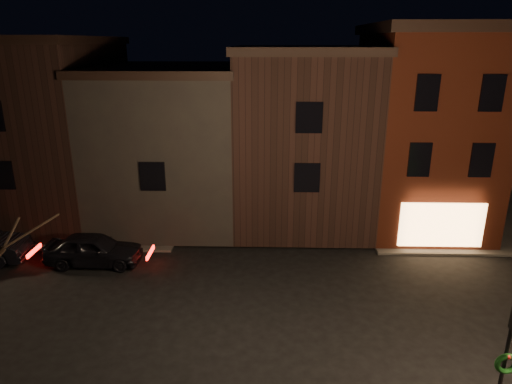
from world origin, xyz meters
TOP-DOWN VIEW (x-y plane):
  - ground at (0.00, 0.00)m, footprint 120.00×120.00m
  - sidewalk_far_left at (-20.00, 20.00)m, footprint 30.00×30.00m
  - corner_building at (8.00, 9.47)m, footprint 6.50×8.50m
  - row_building_a at (1.50, 10.50)m, footprint 7.30×10.30m
  - row_building_b at (-5.75, 10.50)m, footprint 7.80×10.30m
  - row_building_c at (-13.00, 10.50)m, footprint 7.30×10.30m
  - traffic_signal at (5.60, -5.51)m, footprint 0.58×0.38m
  - parked_car_a at (-8.24, 3.74)m, footprint 4.34×1.76m

SIDE VIEW (x-z plane):
  - ground at x=0.00m, z-range 0.00..0.00m
  - sidewalk_far_left at x=-20.00m, z-range 0.00..0.12m
  - parked_car_a at x=-8.24m, z-range 0.00..1.48m
  - traffic_signal at x=5.60m, z-range 0.78..4.83m
  - row_building_b at x=-5.75m, z-range 0.13..8.53m
  - row_building_a at x=1.50m, z-range 0.13..9.53m
  - row_building_c at x=-13.00m, z-range 0.13..10.03m
  - corner_building at x=8.00m, z-range 0.15..10.65m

